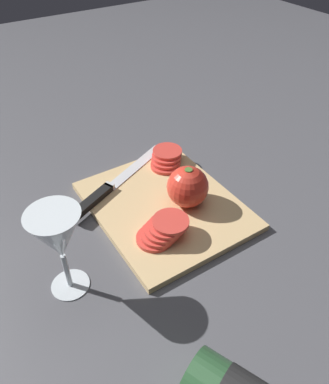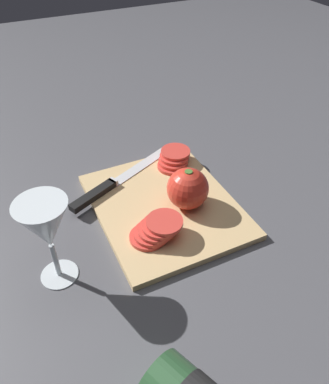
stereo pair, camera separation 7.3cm
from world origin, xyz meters
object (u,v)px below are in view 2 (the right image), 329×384
(wine_glass, at_px, (46,228))
(knife, at_px, (106,187))
(whole_tomato, at_px, (188,189))
(tomato_slice_stack_far, at_px, (174,159))
(tomato_slice_stack_near, at_px, (156,229))

(wine_glass, relative_size, knife, 0.57)
(whole_tomato, relative_size, knife, 0.29)
(whole_tomato, xyz_separation_m, tomato_slice_stack_far, (0.14, -0.04, -0.03))
(whole_tomato, height_order, tomato_slice_stack_far, whole_tomato)
(whole_tomato, relative_size, tomato_slice_stack_near, 0.85)
(wine_glass, distance_m, knife, 0.24)
(wine_glass, bearing_deg, tomato_slice_stack_far, -59.04)
(wine_glass, xyz_separation_m, whole_tomato, (0.05, -0.28, -0.06))
(whole_tomato, distance_m, knife, 0.18)
(whole_tomato, height_order, tomato_slice_stack_near, whole_tomato)
(tomato_slice_stack_near, xyz_separation_m, tomato_slice_stack_far, (0.19, -0.13, -0.00))
(wine_glass, relative_size, tomato_slice_stack_near, 1.65)
(wine_glass, bearing_deg, tomato_slice_stack_near, -90.60)
(wine_glass, relative_size, tomato_slice_stack_far, 1.93)
(whole_tomato, bearing_deg, wine_glass, 100.69)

